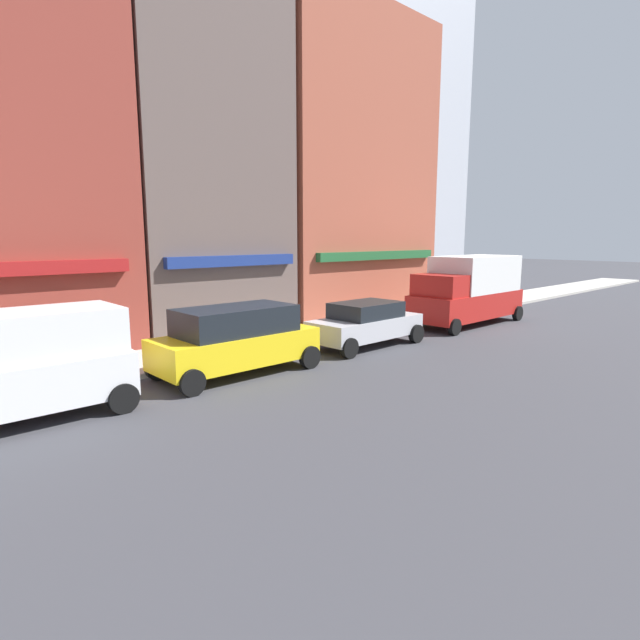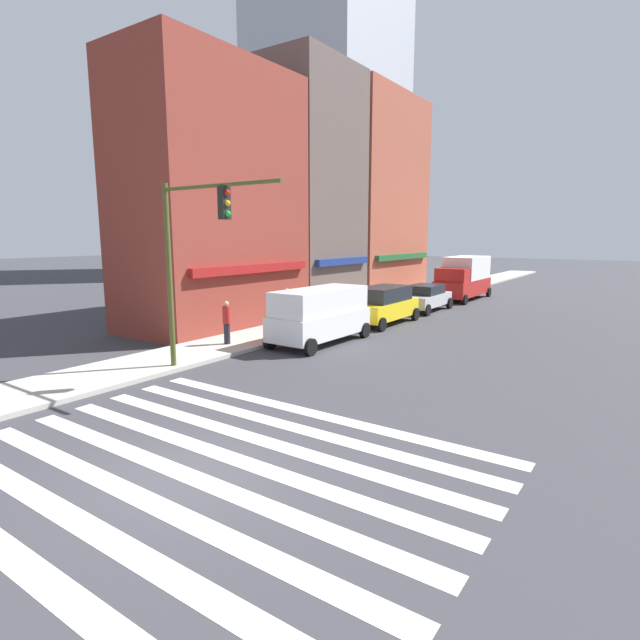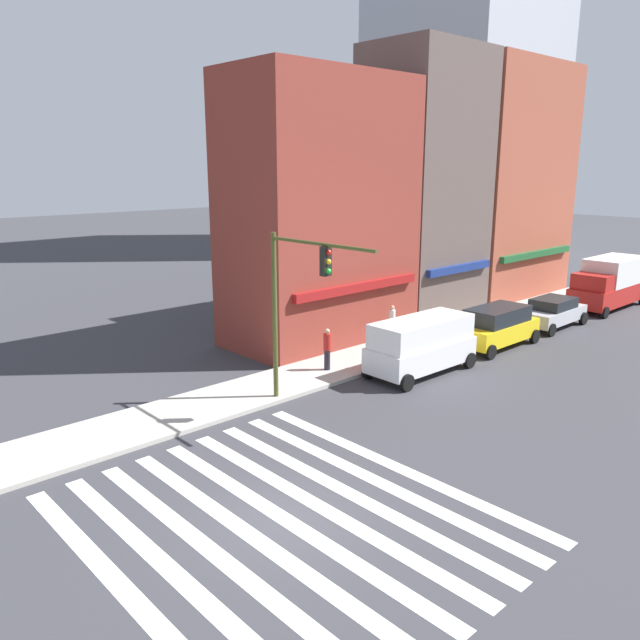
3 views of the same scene
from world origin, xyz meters
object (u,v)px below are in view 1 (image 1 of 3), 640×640
Objects in this scene: box_truck_red at (469,289)px; pedestrian_white_shirt at (70,334)px; suv_yellow at (236,339)px; sedan_silver at (366,323)px.

pedestrian_white_shirt is at bearing 166.49° from box_truck_red.
suv_yellow is 1.06× the size of sedan_silver.
box_truck_red is at bearing -0.79° from sedan_silver.
suv_yellow is at bearing -176.53° from pedestrian_white_shirt.
pedestrian_white_shirt is at bearing 156.36° from sedan_silver.
suv_yellow reaches higher than sedan_silver.
box_truck_red is (6.83, -0.00, 0.75)m from sedan_silver.
pedestrian_white_shirt is (-3.32, 3.71, 0.04)m from suv_yellow.
sedan_silver is 2.50× the size of pedestrian_white_shirt.
sedan_silver is 9.55m from pedestrian_white_shirt.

